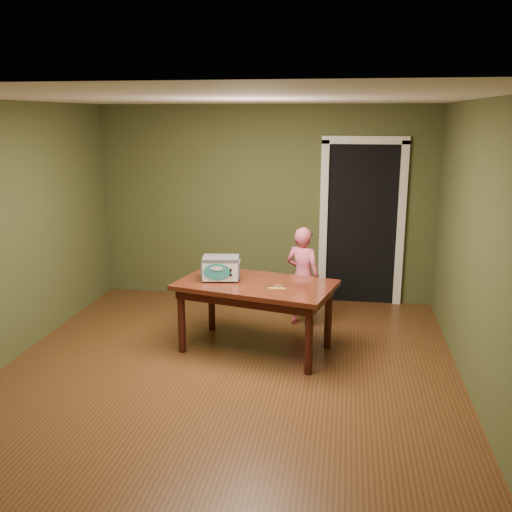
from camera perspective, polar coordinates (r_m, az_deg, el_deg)
The scene contains 8 objects.
floor at distance 5.68m, azimuth -2.96°, elevation -11.73°, with size 5.00×5.00×0.00m, color #583619.
room_shell at distance 5.17m, azimuth -3.20°, elevation 5.58°, with size 4.52×5.02×2.61m.
doorway at distance 7.91m, azimuth 10.48°, elevation 3.48°, with size 1.10×0.66×2.25m.
dining_table at distance 6.00m, azimuth -0.04°, elevation -3.61°, with size 1.76×1.25×0.75m.
toy_oven at distance 6.06m, azimuth -3.53°, elevation -1.13°, with size 0.44×0.33×0.25m.
baking_pan at distance 5.81m, azimuth 2.27°, elevation -3.03°, with size 0.10×0.10×0.02m.
spatula at distance 5.77m, azimuth 2.10°, elevation -3.25°, with size 0.18×0.03×0.01m, color #D0BA5A.
child at distance 6.76m, azimuth 4.70°, elevation -2.07°, with size 0.44×0.29×1.20m, color #DD5B76.
Camera 1 is at (1.09, -5.00, 2.45)m, focal length 40.00 mm.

